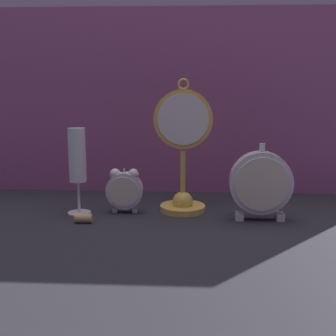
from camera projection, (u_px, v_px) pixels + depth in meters
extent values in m
plane|color=#232328|center=(166.00, 223.00, 1.14)|extent=(4.00, 4.00, 0.00)
cube|color=#8E4C7F|center=(173.00, 102.00, 1.40)|extent=(1.36, 0.01, 0.55)
cylinder|color=gold|center=(183.00, 208.00, 1.24)|extent=(0.12, 0.12, 0.02)
sphere|color=gold|center=(183.00, 201.00, 1.24)|extent=(0.05, 0.05, 0.05)
cylinder|color=gold|center=(183.00, 178.00, 1.23)|extent=(0.01, 0.01, 0.15)
cylinder|color=gold|center=(183.00, 119.00, 1.20)|extent=(0.15, 0.02, 0.15)
cylinder|color=silver|center=(183.00, 119.00, 1.19)|extent=(0.13, 0.00, 0.13)
torus|color=gold|center=(183.00, 84.00, 1.18)|extent=(0.03, 0.01, 0.03)
cube|color=silver|center=(115.00, 210.00, 1.23)|extent=(0.01, 0.01, 0.01)
cube|color=silver|center=(135.00, 210.00, 1.23)|extent=(0.01, 0.01, 0.01)
cylinder|color=silver|center=(125.00, 190.00, 1.22)|extent=(0.10, 0.03, 0.10)
cylinder|color=beige|center=(124.00, 192.00, 1.20)|extent=(0.08, 0.00, 0.08)
sphere|color=silver|center=(115.00, 174.00, 1.21)|extent=(0.03, 0.03, 0.03)
sphere|color=silver|center=(133.00, 174.00, 1.21)|extent=(0.03, 0.03, 0.03)
cylinder|color=silver|center=(124.00, 172.00, 1.21)|extent=(0.00, 0.00, 0.02)
cube|color=silver|center=(239.00, 216.00, 1.17)|extent=(0.02, 0.03, 0.02)
cube|color=silver|center=(280.00, 217.00, 1.16)|extent=(0.02, 0.03, 0.02)
cylinder|color=silver|center=(261.00, 183.00, 1.15)|extent=(0.15, 0.04, 0.15)
cylinder|color=beige|center=(262.00, 184.00, 1.13)|extent=(0.13, 0.00, 0.13)
cylinder|color=silver|center=(262.00, 147.00, 1.13)|extent=(0.01, 0.01, 0.02)
cylinder|color=silver|center=(79.00, 212.00, 1.22)|extent=(0.06, 0.06, 0.01)
cylinder|color=silver|center=(79.00, 196.00, 1.21)|extent=(0.01, 0.01, 0.08)
cylinder|color=white|center=(77.00, 155.00, 1.19)|extent=(0.04, 0.04, 0.14)
cylinder|color=#DBC675|center=(78.00, 164.00, 1.20)|extent=(0.04, 0.04, 0.09)
cylinder|color=tan|center=(84.00, 218.00, 1.14)|extent=(0.04, 0.02, 0.02)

